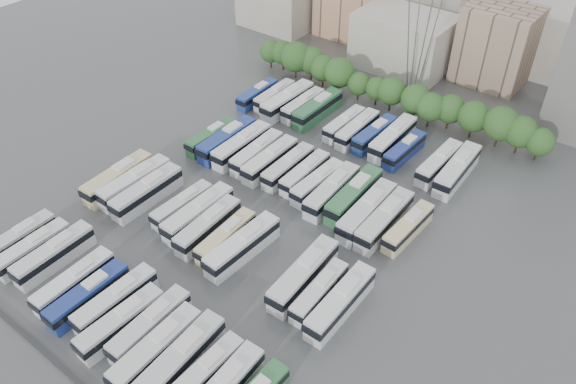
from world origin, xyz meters
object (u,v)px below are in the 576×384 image
Objects in this scene: bus_r2_s9 at (332,191)px; bus_r0_s7 at (121,322)px; bus_r0_s0 at (19,239)px; bus_r2_s7 at (305,173)px; bus_r3_s4 at (318,109)px; bus_r3_s12 at (439,163)px; bus_r2_s2 at (227,140)px; bus_r3_s0 at (257,94)px; bus_r2_s6 at (288,167)px; bus_r0_s10 at (181,359)px; bus_r2_s10 at (354,195)px; bus_r1_s2 at (147,192)px; bus_r2_s11 at (367,211)px; bus_r0_s8 at (150,326)px; bus_r0_s5 at (88,295)px; bus_r0_s9 at (157,349)px; bus_r3_s13 at (457,170)px; bus_r1_s12 at (319,292)px; bus_r0_s11 at (205,374)px; bus_r2_s13 at (408,227)px; bus_r3_s3 at (303,105)px; bus_r1_s1 at (135,183)px; bus_r3_s7 at (357,129)px; bus_r3_s1 at (275,96)px; bus_r2_s3 at (242,145)px; bus_r3_s9 at (393,138)px; bus_r1_s7 at (226,237)px; bus_r2_s4 at (257,153)px; bus_r1_s4 at (183,205)px; bus_r0_s1 at (33,249)px; bus_r3_s10 at (405,150)px; bus_r0_s4 at (75,282)px; bus_r1_s11 at (304,275)px; bus_r1_s8 at (242,246)px; electricity_pylon at (425,6)px; bus_r2_s1 at (211,137)px; bus_r3_s6 at (344,124)px; bus_r1_s6 at (208,226)px; bus_r2_s5 at (270,160)px; bus_r2_s8 at (318,182)px; bus_r3_s2 at (287,101)px; bus_r0_s2 at (54,254)px; bus_r3_s8 at (375,134)px.

bus_r0_s7 is at bearing -101.93° from bus_r2_s9.
bus_r2_s7 reaches higher than bus_r0_s0.
bus_r3_s12 is (26.34, -1.76, -0.14)m from bus_r3_s4.
bus_r2_s2 is 17.53m from bus_r3_s0.
bus_r2_s6 is (20.06, 37.36, 0.08)m from bus_r0_s0.
bus_r2_s10 is at bearing 87.34° from bus_r0_s10.
bus_r1_s2 is 34.48m from bus_r2_s11.
bus_r2_s9 is at bearing 83.35° from bus_r0_s8.
bus_r3_s0 is at bearing 106.84° from bus_r0_s5.
bus_r0_s9 is 0.96× the size of bus_r3_s13.
bus_r1_s12 reaches higher than bus_r3_s0.
bus_r0_s11 is at bearing -91.77° from bus_r3_s12.
bus_r2_s13 is 38.01m from bus_r3_s3.
bus_r2_s2 is (3.42, 18.14, -0.01)m from bus_r1_s1.
bus_r3_s7 is (-3.52, 53.01, -0.03)m from bus_r0_s8.
bus_r0_s0 is at bearing -94.71° from bus_r3_s1.
bus_r3_s9 reaches higher than bus_r2_s3.
bus_r1_s7 is 0.84× the size of bus_r2_s10.
bus_r0_s7 is at bearing -115.42° from bus_r2_s13.
bus_r0_s5 is at bearing -2.74° from bus_r0_s0.
bus_r2_s11 reaches higher than bus_r0_s9.
bus_r3_s9 is at bearing 45.51° from bus_r2_s4.
bus_r0_s0 is at bearing -122.38° from bus_r1_s4.
bus_r0_s1 is at bearing -87.87° from bus_r3_s0.
bus_r0_s4 is at bearing -107.57° from bus_r3_s10.
bus_r0_s10 is at bearing -102.94° from bus_r1_s11.
bus_r1_s8 is at bearing 120.25° from bus_r0_s11.
bus_r2_s6 is 28.04m from bus_r3_s13.
bus_r0_s8 is (3.02, -73.25, -16.81)m from electricity_pylon.
bus_r2_s1 is at bearing -176.16° from bus_r2_s7.
bus_r1_s11 is 38.90m from bus_r3_s6.
bus_r1_s8 is at bearing -3.27° from bus_r1_s6.
bus_r2_s5 is 1.08× the size of bus_r2_s8.
bus_r2_s7 reaches higher than bus_r2_s1.
bus_r3_s2 reaches higher than bus_r3_s3.
bus_r1_s8 is at bearing -110.68° from bus_r2_s10.
electricity_pylon is 42.08m from bus_r2_s9.
bus_r1_s7 is (16.52, 17.26, -0.15)m from bus_r0_s2.
bus_r2_s8 is at bearing 67.50° from bus_r1_s6.
bus_r1_s2 is 1.11× the size of bus_r2_s6.
bus_r0_s5 is 0.88× the size of bus_r1_s11.
bus_r1_s2 reaches higher than bus_r0_s1.
bus_r0_s2 is at bearing -154.54° from bus_r1_s12.
bus_r3_s0 is 0.93× the size of bus_r3_s8.
bus_r2_s8 reaches higher than bus_r1_s7.
bus_r1_s11 is (33.26, 0.60, 0.03)m from bus_r1_s1.
bus_r0_s2 is 41.85m from bus_r2_s9.
bus_r3_s10 is at bearing 94.78° from bus_r0_s11.
bus_r2_s2 is at bearing -80.22° from bus_r3_s1.
bus_r3_s3 is 0.88× the size of bus_r3_s4.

